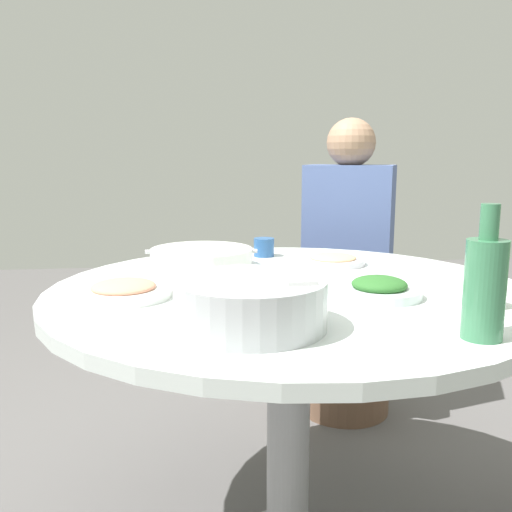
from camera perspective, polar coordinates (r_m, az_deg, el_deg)
name	(u,v)px	position (r m, az deg, el deg)	size (l,w,h in m)	color
round_dining_table	(289,324)	(1.41, 3.45, -7.04)	(1.19, 1.19, 0.73)	#99999E
rice_bowl	(251,302)	(1.04, -0.55, -4.80)	(0.29, 0.29, 0.10)	#B2B5BA
soup_bowl	(202,258)	(1.62, -5.61, -0.26)	(0.29, 0.32, 0.06)	white
dish_shrimp	(124,290)	(1.31, -13.44, -3.45)	(0.22, 0.22, 0.04)	white
dish_greens	(379,289)	(1.31, 12.55, -3.32)	(0.19, 0.19, 0.05)	silver
dish_noodles	(333,260)	(1.67, 7.90, -0.38)	(0.19, 0.19, 0.03)	silver
green_bottle	(485,285)	(1.05, 22.47, -2.82)	(0.07, 0.07, 0.24)	#3A7851
tea_cup_near	(488,295)	(1.29, 22.77, -3.72)	(0.07, 0.07, 0.05)	white
tea_cup_far	(480,269)	(1.56, 22.05, -1.24)	(0.07, 0.07, 0.06)	silver
tea_cup_side	(264,247)	(1.79, 0.82, 0.91)	(0.07, 0.07, 0.06)	#2A5693
stool_for_diner_left	(345,359)	(2.38, 9.10, -10.42)	(0.37, 0.37, 0.44)	brown
diner_left	(349,231)	(2.24, 9.49, 2.53)	(0.44, 0.43, 0.76)	#2D333D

